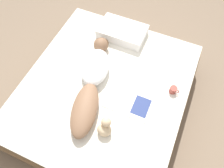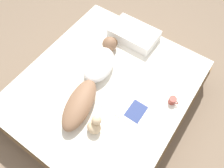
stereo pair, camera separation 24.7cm
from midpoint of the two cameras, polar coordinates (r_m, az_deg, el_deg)
The scene contains 7 objects.
ground_plane at distance 2.96m, azimuth -4.05°, elevation -5.47°, with size 12.00×12.00×0.00m, color #7A6651.
bed at distance 2.74m, azimuth -4.36°, elevation -3.30°, with size 1.89×2.14×0.49m.
person at distance 2.47m, azimuth -8.08°, elevation 0.76°, with size 0.56×1.33×0.19m.
open_magazine at distance 2.41m, azimuth 1.82°, elevation -5.07°, with size 0.54×0.33×0.01m.
coffee_mug at distance 2.50m, azimuth 13.04°, elevation -1.73°, with size 0.11×0.08×0.08m.
plush_toy at distance 2.21m, azimuth -5.12°, elevation -11.55°, with size 0.15×0.17×0.21m.
pillow at distance 2.94m, azimuth 0.25°, elevation 13.37°, with size 0.61×0.38×0.13m.
Camera 1 is at (0.59, -1.13, 2.67)m, focal length 35.00 mm.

